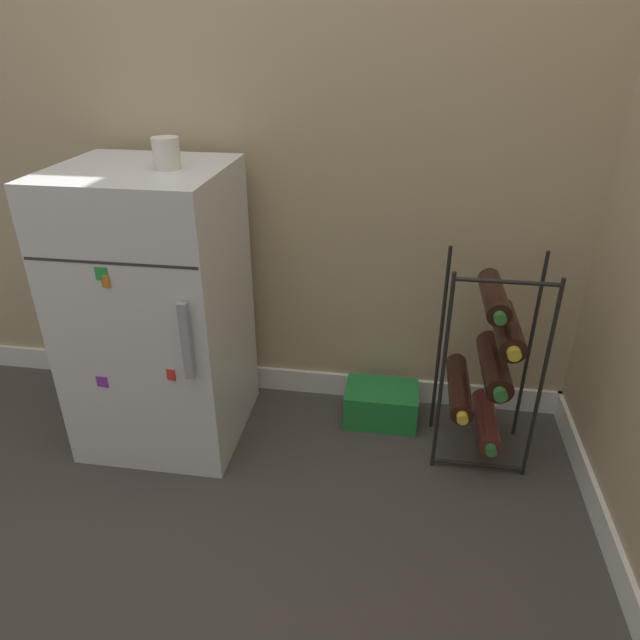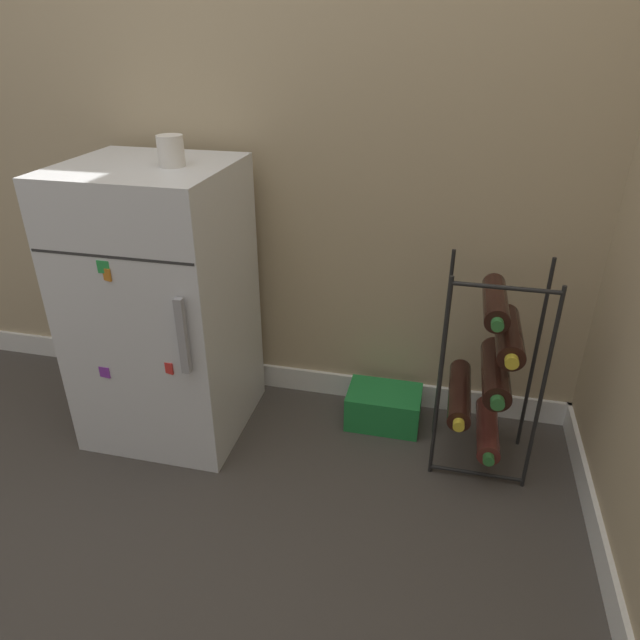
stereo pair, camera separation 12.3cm
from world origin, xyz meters
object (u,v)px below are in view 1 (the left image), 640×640
Objects in this scene: wine_rack at (488,362)px; mini_fridge at (158,311)px; fridge_top_cup at (166,153)px; soda_box at (381,404)px.

mini_fridge is at bearing -178.43° from wine_rack.
fridge_top_cup reaches higher than wine_rack.
soda_box is at bearing 14.05° from fridge_top_cup.
fridge_top_cup reaches higher than mini_fridge.
fridge_top_cup is at bearing -4.32° from mini_fridge.
wine_rack reaches higher than soda_box.
wine_rack is at bearing -20.54° from soda_box.
mini_fridge is 1.35× the size of wine_rack.
wine_rack is 2.65× the size of soda_box.
soda_box is 1.10m from fridge_top_cup.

